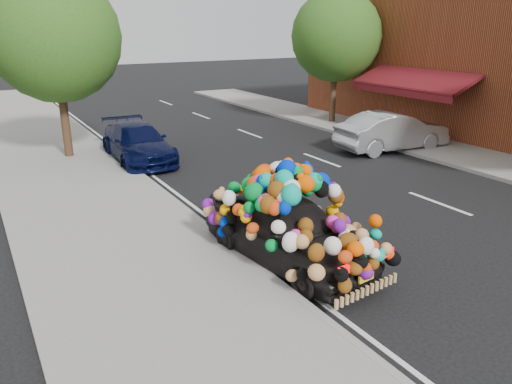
{
  "coord_description": "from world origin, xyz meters",
  "views": [
    {
      "loc": [
        -6.62,
        -8.11,
        4.43
      ],
      "look_at": [
        -1.26,
        1.09,
        0.82
      ],
      "focal_mm": 35.0,
      "sensor_mm": 36.0,
      "label": 1
    }
  ],
  "objects": [
    {
      "name": "footpath_far",
      "position": [
        8.2,
        3.0,
        0.06
      ],
      "size": [
        3.0,
        40.0,
        0.12
      ],
      "primitive_type": "cube",
      "color": "gray",
      "rests_on": "ground"
    },
    {
      "name": "tree_near_sidewalk",
      "position": [
        -3.8,
        9.5,
        4.02
      ],
      "size": [
        4.2,
        4.2,
        6.13
      ],
      "color": "#332114",
      "rests_on": "ground"
    },
    {
      "name": "silver_hatchback",
      "position": [
        6.67,
        4.85,
        0.7
      ],
      "size": [
        4.37,
        1.87,
        1.4
      ],
      "primitive_type": "imported",
      "rotation": [
        0.0,
        0.0,
        1.48
      ],
      "color": "#9FA2A6",
      "rests_on": "ground"
    },
    {
      "name": "sidewalk",
      "position": [
        -4.3,
        0.0,
        0.06
      ],
      "size": [
        4.0,
        60.0,
        0.12
      ],
      "primitive_type": "cube",
      "color": "gray",
      "rests_on": "ground"
    },
    {
      "name": "navy_sedan",
      "position": [
        -1.8,
        8.09,
        0.62
      ],
      "size": [
        1.87,
        4.32,
        1.24
      ],
      "primitive_type": "imported",
      "rotation": [
        0.0,
        0.0,
        -0.03
      ],
      "color": "black",
      "rests_on": "ground"
    },
    {
      "name": "ground",
      "position": [
        0.0,
        0.0,
        0.0
      ],
      "size": [
        100.0,
        100.0,
        0.0
      ],
      "primitive_type": "plane",
      "color": "black",
      "rests_on": "ground"
    },
    {
      "name": "kerb",
      "position": [
        -2.35,
        0.0,
        0.07
      ],
      "size": [
        0.15,
        60.0,
        0.13
      ],
      "primitive_type": "cube",
      "color": "gray",
      "rests_on": "ground"
    },
    {
      "name": "lane_markings",
      "position": [
        3.6,
        0.0,
        0.01
      ],
      "size": [
        6.0,
        50.0,
        0.01
      ],
      "primitive_type": null,
      "color": "silver",
      "rests_on": "ground"
    },
    {
      "name": "tree_far_b",
      "position": [
        8.0,
        10.0,
        3.89
      ],
      "size": [
        4.0,
        4.0,
        5.9
      ],
      "color": "#332114",
      "rests_on": "ground"
    },
    {
      "name": "plush_art_car",
      "position": [
        -1.64,
        -0.73,
        1.01
      ],
      "size": [
        2.44,
        4.36,
        2.0
      ],
      "rotation": [
        0.0,
        0.0,
        0.12
      ],
      "color": "black",
      "rests_on": "ground"
    }
  ]
}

